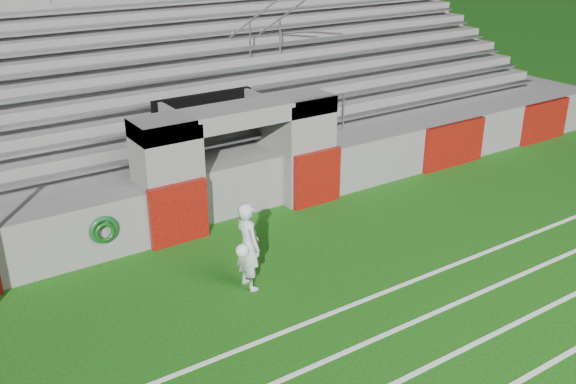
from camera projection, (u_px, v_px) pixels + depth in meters
ground at (331, 277)px, 12.41m from camera, size 90.00×90.00×0.00m
stadium_structure at (160, 109)px, 17.91m from camera, size 26.00×8.48×5.42m
goalkeeper_with_ball at (248, 246)px, 11.74m from camera, size 0.54×0.64×1.73m
hose_coil at (104, 231)px, 12.63m from camera, size 0.59×0.14×0.59m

